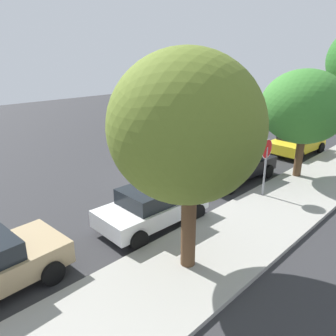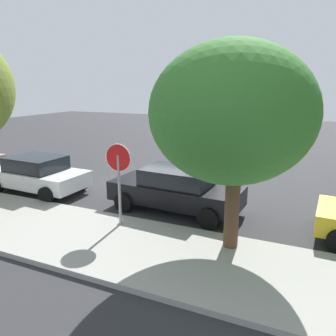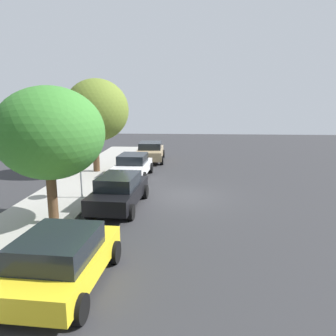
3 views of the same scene
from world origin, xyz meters
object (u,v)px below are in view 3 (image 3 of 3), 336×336
(parked_car_black, at_px, (119,191))
(parked_car_tan, at_px, (150,151))
(parked_car_white, at_px, (133,165))
(parked_car_yellow, at_px, (61,259))
(stop_sign, at_px, (80,164))
(street_tree_mid_block, at_px, (50,133))
(street_tree_near_corner, at_px, (97,110))

(parked_car_black, distance_m, parked_car_tan, 11.15)
(parked_car_white, relative_size, parked_car_yellow, 1.01)
(stop_sign, height_order, street_tree_mid_block, street_tree_mid_block)
(street_tree_near_corner, bearing_deg, parked_car_yellow, -168.68)
(parked_car_tan, distance_m, street_tree_mid_block, 13.73)
(street_tree_near_corner, bearing_deg, parked_car_white, -112.36)
(parked_car_black, distance_m, street_tree_mid_block, 3.95)
(parked_car_yellow, height_order, street_tree_mid_block, street_tree_mid_block)
(parked_car_black, bearing_deg, street_tree_mid_block, 138.48)
(stop_sign, xyz_separation_m, parked_car_yellow, (-7.14, -1.84, -0.99))
(parked_car_yellow, height_order, street_tree_near_corner, street_tree_near_corner)
(stop_sign, relative_size, parked_car_white, 0.63)
(parked_car_black, distance_m, parked_car_white, 5.68)
(parked_car_black, distance_m, parked_car_yellow, 6.22)
(parked_car_tan, bearing_deg, stop_sign, 168.86)
(parked_car_white, bearing_deg, parked_car_tan, -4.29)
(parked_car_white, distance_m, street_tree_near_corner, 4.10)
(street_tree_near_corner, bearing_deg, stop_sign, -172.67)
(parked_car_white, bearing_deg, street_tree_mid_block, 168.73)
(parked_car_tan, distance_m, street_tree_near_corner, 6.20)
(parked_car_white, relative_size, street_tree_near_corner, 0.68)
(parked_car_black, distance_m, street_tree_near_corner, 7.84)
(stop_sign, distance_m, parked_car_tan, 10.47)
(stop_sign, height_order, parked_car_black, stop_sign)
(stop_sign, bearing_deg, street_tree_mid_block, -179.27)
(parked_car_black, xyz_separation_m, parked_car_tan, (11.15, -0.05, -0.01))
(parked_car_black, height_order, street_tree_mid_block, street_tree_mid_block)
(stop_sign, bearing_deg, parked_car_black, -115.20)
(parked_car_white, bearing_deg, parked_car_black, -176.36)
(stop_sign, xyz_separation_m, street_tree_mid_block, (-3.09, -0.04, 1.69))
(parked_car_black, bearing_deg, stop_sign, 64.80)
(parked_car_white, bearing_deg, street_tree_near_corner, 67.64)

